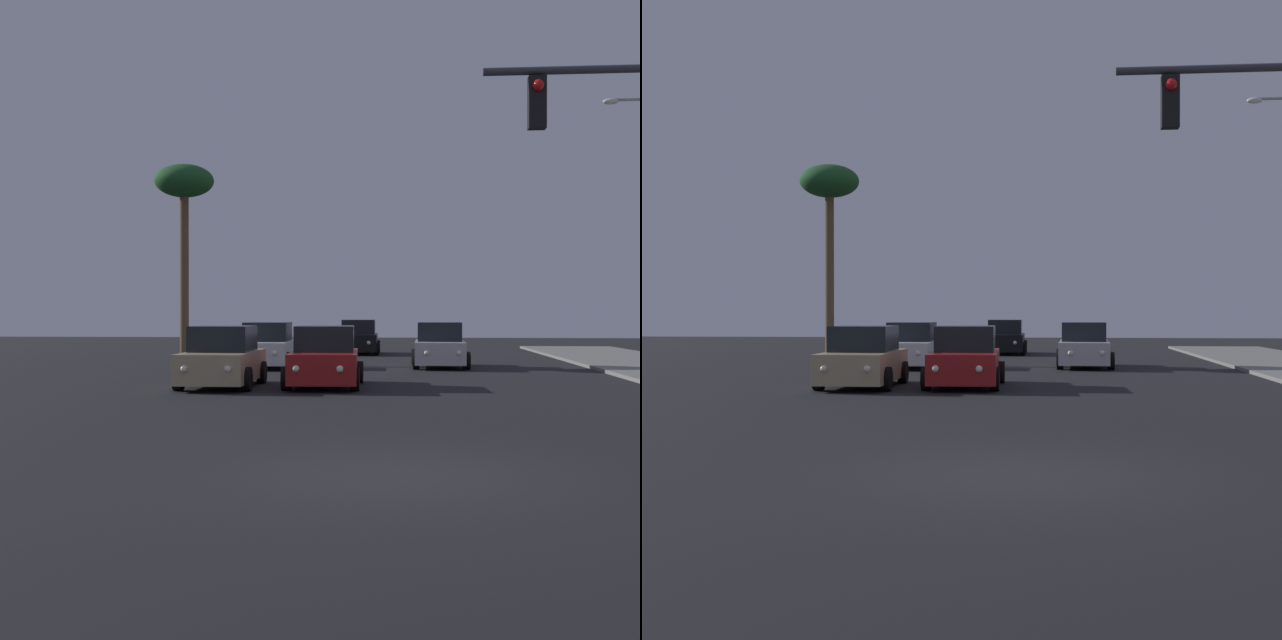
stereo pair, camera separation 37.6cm
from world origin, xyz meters
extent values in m
plane|color=black|center=(0.00, 0.00, 0.00)|extent=(120.00, 120.00, 0.00)
cube|color=black|center=(-1.84, 32.20, 0.58)|extent=(1.83, 4.21, 0.80)
cube|color=black|center=(-1.84, 32.35, 1.33)|extent=(1.61, 2.01, 0.70)
cylinder|color=black|center=(-2.74, 30.89, 0.32)|extent=(0.24, 0.64, 0.64)
cylinder|color=black|center=(-0.94, 30.89, 0.32)|extent=(0.24, 0.64, 0.64)
cylinder|color=black|center=(-2.74, 33.50, 0.32)|extent=(0.24, 0.64, 0.64)
cylinder|color=black|center=(-0.94, 33.50, 0.32)|extent=(0.24, 0.64, 0.64)
sphere|color=#F2EACC|center=(-2.40, 30.08, 0.63)|extent=(0.18, 0.18, 0.18)
sphere|color=#F2EACC|center=(-1.28, 30.08, 0.63)|extent=(0.18, 0.18, 0.18)
cube|color=#B7B7BC|center=(1.61, 22.02, 0.58)|extent=(1.94, 4.26, 0.80)
cube|color=black|center=(1.61, 22.17, 1.33)|extent=(1.67, 2.05, 0.70)
cylinder|color=black|center=(0.71, 20.72, 0.32)|extent=(0.24, 0.64, 0.64)
cylinder|color=black|center=(2.51, 20.72, 0.32)|extent=(0.24, 0.64, 0.64)
cylinder|color=black|center=(0.71, 23.32, 0.32)|extent=(0.24, 0.64, 0.64)
cylinder|color=black|center=(2.51, 23.32, 0.32)|extent=(0.24, 0.64, 0.64)
sphere|color=#F2EACC|center=(1.05, 19.90, 0.63)|extent=(0.18, 0.18, 0.18)
sphere|color=#F2EACC|center=(2.17, 19.90, 0.63)|extent=(0.18, 0.18, 0.18)
cube|color=maroon|center=(-1.98, 13.14, 0.58)|extent=(1.95, 4.26, 0.80)
cube|color=black|center=(-1.98, 13.29, 1.33)|extent=(1.67, 2.06, 0.70)
cylinder|color=black|center=(-2.88, 11.83, 0.32)|extent=(0.24, 0.64, 0.64)
cylinder|color=black|center=(-1.08, 11.83, 0.32)|extent=(0.24, 0.64, 0.64)
cylinder|color=black|center=(-2.88, 14.44, 0.32)|extent=(0.24, 0.64, 0.64)
cylinder|color=black|center=(-1.08, 14.44, 0.32)|extent=(0.24, 0.64, 0.64)
sphere|color=#F2EACC|center=(-2.53, 11.02, 0.63)|extent=(0.18, 0.18, 0.18)
sphere|color=#F2EACC|center=(-1.42, 11.02, 0.63)|extent=(0.18, 0.18, 0.18)
cube|color=tan|center=(-4.78, 12.82, 0.58)|extent=(1.83, 4.21, 0.80)
cube|color=black|center=(-4.78, 12.97, 1.33)|extent=(1.61, 2.01, 0.70)
cylinder|color=black|center=(-5.68, 11.52, 0.32)|extent=(0.24, 0.64, 0.64)
cylinder|color=black|center=(-3.88, 11.52, 0.32)|extent=(0.24, 0.64, 0.64)
cylinder|color=black|center=(-5.68, 14.12, 0.32)|extent=(0.24, 0.64, 0.64)
cylinder|color=black|center=(-3.88, 14.12, 0.32)|extent=(0.24, 0.64, 0.64)
sphere|color=#F2EACC|center=(-5.34, 10.70, 0.63)|extent=(0.18, 0.18, 0.18)
sphere|color=#F2EACC|center=(-4.22, 10.70, 0.63)|extent=(0.18, 0.18, 0.18)
cube|color=silver|center=(-4.77, 21.32, 0.58)|extent=(1.81, 4.20, 0.80)
cube|color=black|center=(-4.77, 21.47, 1.33)|extent=(1.60, 2.00, 0.70)
cylinder|color=black|center=(-5.67, 20.01, 0.32)|extent=(0.24, 0.64, 0.64)
cylinder|color=black|center=(-3.87, 20.01, 0.32)|extent=(0.24, 0.64, 0.64)
cylinder|color=black|center=(-5.67, 22.62, 0.32)|extent=(0.24, 0.64, 0.64)
cylinder|color=black|center=(-3.87, 22.62, 0.32)|extent=(0.24, 0.64, 0.64)
sphere|color=#F2EACC|center=(-5.33, 19.20, 0.63)|extent=(0.18, 0.18, 0.18)
sphere|color=#F2EACC|center=(-4.21, 19.20, 0.63)|extent=(0.18, 0.18, 0.18)
cube|color=black|center=(2.42, 4.24, 5.67)|extent=(0.30, 0.24, 0.90)
sphere|color=red|center=(2.42, 4.10, 5.94)|extent=(0.20, 0.20, 0.20)
cylinder|color=#99999E|center=(7.64, 18.34, 8.97)|extent=(1.40, 0.10, 0.10)
ellipsoid|color=silver|center=(6.94, 18.34, 8.92)|extent=(0.50, 0.24, 0.20)
cylinder|color=brown|center=(-8.55, 24.00, 3.44)|extent=(0.36, 0.36, 6.88)
ellipsoid|color=#1E5123|center=(-8.55, 24.00, 7.36)|extent=(2.40, 2.40, 1.32)
camera|label=1|loc=(0.01, -11.36, 2.08)|focal=50.00mm
camera|label=2|loc=(0.39, -11.33, 2.08)|focal=50.00mm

